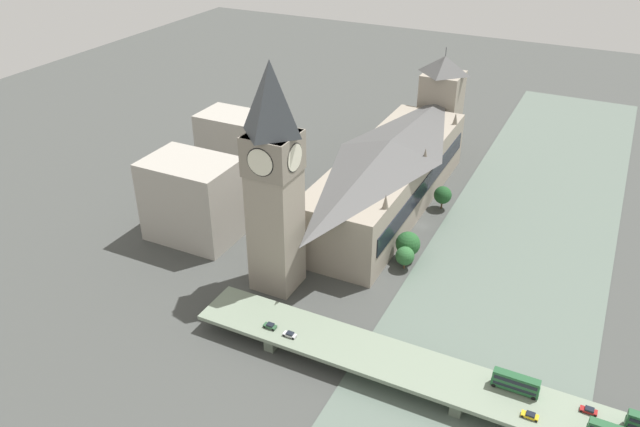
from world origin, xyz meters
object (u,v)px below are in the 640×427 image
Objects in this scene: road_bridge at (463,386)px; car_northbound_mid at (530,415)px; car_northbound_lead at (589,410)px; car_northbound_tail at (270,326)px; car_southbound_lead at (290,334)px; victoria_tower at (441,103)px; double_decker_bus_mid at (516,382)px; clock_tower at (274,177)px; parliament_hall at (389,174)px.

road_bridge is 17.75m from car_northbound_mid.
car_northbound_lead is 85.89m from car_northbound_tail.
car_northbound_tail reaches higher than car_northbound_mid.
car_northbound_tail is 0.98× the size of car_southbound_lead.
road_bridge is 55.88m from car_northbound_tail.
car_northbound_mid is at bearing 114.32° from victoria_tower.
car_northbound_lead is (-17.70, -0.76, -2.07)m from double_decker_bus_mid.
victoria_tower is at bearing -95.85° from clock_tower.
car_southbound_lead is (66.18, 0.03, -0.01)m from car_northbound_mid.
clock_tower is 19.38× the size of car_southbound_lead.
road_bridge is 13.08× the size of double_decker_bus_mid.
clock_tower reaches higher than victoria_tower.
parliament_hall is 9.14× the size of double_decker_bus_mid.
car_northbound_tail is at bearing -0.51° from car_northbound_mid.
car_northbound_tail is (85.57, 7.39, 0.06)m from car_northbound_lead.
clock_tower is 88.60m from double_decker_bus_mid.
victoria_tower is 175.71m from car_northbound_mid.
car_northbound_lead is at bearing -147.42° from car_northbound_mid.
road_bridge is at bearing -12.66° from car_northbound_mid.
car_northbound_tail is at bearing 3.31° from road_bridge.
car_southbound_lead is (-6.83, 0.67, -0.06)m from car_northbound_tail.
road_bridge is 37.74× the size of car_northbound_mid.
clock_tower is 105.44m from car_northbound_lead.
victoria_tower reaches higher than car_southbound_lead.
parliament_hall reaches higher than car_northbound_mid.
victoria_tower reaches higher than road_bridge.
clock_tower is at bearing -18.71° from road_bridge.
double_decker_bus_mid is at bearing 166.21° from clock_tower.
car_southbound_lead is (61.05, 7.30, -2.07)m from double_decker_bus_mid.
parliament_hall is 27.03× the size of car_northbound_lead.
victoria_tower is 4.11× the size of double_decker_bus_mid.
car_northbound_tail is (73.00, -0.64, 0.05)m from car_northbound_mid.
parliament_hall is at bearing 90.05° from victoria_tower.
road_bridge is (-68.38, 23.16, -35.05)m from clock_tower.
parliament_hall is 27.90× the size of car_southbound_lead.
car_northbound_mid reaches higher than car_northbound_lead.
parliament_hall reaches higher than car_northbound_lead.
car_southbound_lead is (78.75, 8.06, 0.00)m from car_northbound_lead.
car_southbound_lead is at bearing 93.61° from parliament_hall.
car_southbound_lead is (-19.45, 27.06, -33.37)m from clock_tower.
clock_tower is 1.55× the size of victoria_tower.
car_northbound_lead is (-29.81, -4.16, 1.69)m from road_bridge.
car_northbound_lead is at bearing 135.13° from parliament_hall.
car_northbound_tail is at bearing 5.57° from double_decker_bus_mid.
parliament_hall is at bearing -52.02° from car_northbound_mid.
car_southbound_lead is at bearing 92.11° from victoria_tower.
parliament_hall is 28.35× the size of car_northbound_tail.
victoria_tower is 12.53× the size of car_southbound_lead.
car_northbound_mid is (-85.63, 27.03, -33.36)m from clock_tower.
road_bridge is 49.12m from car_southbound_lead.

